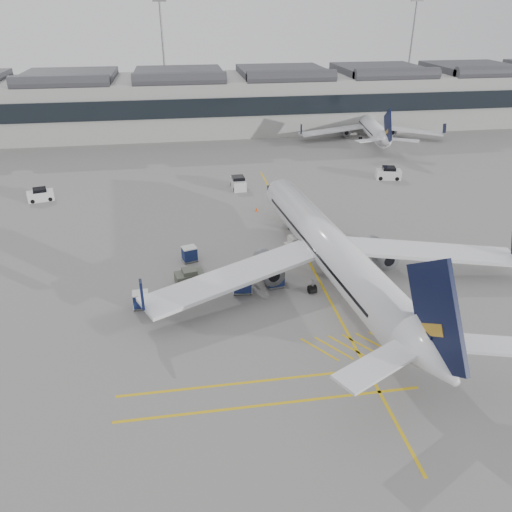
{
  "coord_description": "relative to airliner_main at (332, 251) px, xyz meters",
  "views": [
    {
      "loc": [
        -3.24,
        -38.5,
        25.51
      ],
      "look_at": [
        3.27,
        2.62,
        4.0
      ],
      "focal_mm": 35.0,
      "sensor_mm": 36.0,
      "label": 1
    }
  ],
  "objects": [
    {
      "name": "baggage_cart_c",
      "position": [
        -13.94,
        6.4,
        -2.39
      ],
      "size": [
        1.89,
        1.7,
        1.68
      ],
      "rotation": [
        0.0,
        0.0,
        0.28
      ],
      "color": "gray",
      "rests_on": "ground"
    },
    {
      "name": "ramp_agent_b",
      "position": [
        -8.24,
        1.47,
        -2.47
      ],
      "size": [
        1.0,
        0.96,
        1.63
      ],
      "primitive_type": "imported",
      "rotation": [
        0.0,
        0.0,
        3.74
      ],
      "color": "#FF4E0D",
      "rests_on": "ground"
    },
    {
      "name": "airliner_far",
      "position": [
        24.48,
        54.9,
        -0.78
      ],
      "size": [
        29.17,
        32.07,
        8.55
      ],
      "rotation": [
        0.0,
        0.0,
        -0.13
      ],
      "color": "white",
      "rests_on": "ground"
    },
    {
      "name": "safety_cone_nose",
      "position": [
        -4.46,
        19.46,
        -3.03
      ],
      "size": [
        0.38,
        0.38,
        0.53
      ],
      "primitive_type": "cone",
      "color": "#F24C0A",
      "rests_on": "ground"
    },
    {
      "name": "airliner_main",
      "position": [
        0.0,
        0.0,
        0.0
      ],
      "size": [
        38.35,
        42.09,
        11.2
      ],
      "rotation": [
        0.0,
        0.0,
        0.1
      ],
      "color": "white",
      "rests_on": "ground"
    },
    {
      "name": "light_masts",
      "position": [
        -12.76,
        82.17,
        11.2
      ],
      "size": [
        113.0,
        0.6,
        25.45
      ],
      "color": "slate",
      "rests_on": "ground"
    },
    {
      "name": "pushback_tug",
      "position": [
        -14.11,
        1.59,
        -2.59
      ],
      "size": [
        3.12,
        2.27,
        1.59
      ],
      "rotation": [
        0.0,
        0.0,
        0.21
      ],
      "color": "#494C41",
      "rests_on": "ground"
    },
    {
      "name": "baggage_cart_b",
      "position": [
        -9.1,
        -0.91,
        -2.23
      ],
      "size": [
        2.04,
        1.74,
        1.99
      ],
      "rotation": [
        0.0,
        0.0,
        -0.1
      ],
      "color": "gray",
      "rests_on": "ground"
    },
    {
      "name": "belt_loader",
      "position": [
        -1.01,
        7.41,
        -2.66
      ],
      "size": [
        5.43,
        2.57,
        2.15
      ],
      "rotation": [
        0.0,
        0.0,
        0.21
      ],
      "color": "beige",
      "rests_on": "ground"
    },
    {
      "name": "service_van_left",
      "position": [
        -34.07,
        28.25,
        -2.49
      ],
      "size": [
        3.82,
        2.56,
        1.8
      ],
      "rotation": [
        0.0,
        0.0,
        0.25
      ],
      "color": "silver",
      "rests_on": "ground"
    },
    {
      "name": "baggage_cart_a",
      "position": [
        -5.77,
        -0.32,
        -2.32
      ],
      "size": [
        1.89,
        1.64,
        1.81
      ],
      "rotation": [
        0.0,
        0.0,
        0.14
      ],
      "color": "gray",
      "rests_on": "ground"
    },
    {
      "name": "baggage_cart_d",
      "position": [
        -18.73,
        -2.17,
        -2.44
      ],
      "size": [
        1.59,
        1.34,
        1.6
      ],
      "rotation": [
        0.0,
        0.0,
        0.06
      ],
      "color": "gray",
      "rests_on": "ground"
    },
    {
      "name": "service_van_mid",
      "position": [
        -5.79,
        28.82,
        -2.43
      ],
      "size": [
        2.08,
        3.84,
        1.92
      ],
      "rotation": [
        0.0,
        0.0,
        1.63
      ],
      "color": "silver",
      "rests_on": "ground"
    },
    {
      "name": "terminal",
      "position": [
        -11.1,
        68.09,
        2.85
      ],
      "size": [
        200.0,
        20.45,
        12.4
      ],
      "color": "#9E9E99",
      "rests_on": "ground"
    },
    {
      "name": "ramp_agent_a",
      "position": [
        -6.04,
        2.68,
        -2.4
      ],
      "size": [
        0.76,
        0.76,
        1.78
      ],
      "primitive_type": "imported",
      "rotation": [
        0.0,
        0.0,
        0.79
      ],
      "color": "#FF430D",
      "rests_on": "ground"
    },
    {
      "name": "service_van_right",
      "position": [
        18.33,
        29.64,
        -2.41
      ],
      "size": [
        4.16,
        2.73,
        1.97
      ],
      "rotation": [
        0.0,
        0.0,
        -0.23
      ],
      "color": "silver",
      "rests_on": "ground"
    },
    {
      "name": "ground",
      "position": [
        -11.1,
        -3.83,
        -3.29
      ],
      "size": [
        220.0,
        220.0,
        0.0
      ],
      "primitive_type": "plane",
      "color": "gray",
      "rests_on": "ground"
    },
    {
      "name": "apron_markings",
      "position": [
        -1.1,
        6.17,
        -3.28
      ],
      "size": [
        0.25,
        60.0,
        0.01
      ],
      "primitive_type": "cube",
      "color": "gold",
      "rests_on": "ground"
    },
    {
      "name": "safety_cone_engine",
      "position": [
        3.61,
        5.71,
        -3.05
      ],
      "size": [
        0.34,
        0.34,
        0.48
      ],
      "primitive_type": "cone",
      "color": "#F24C0A",
      "rests_on": "ground"
    }
  ]
}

